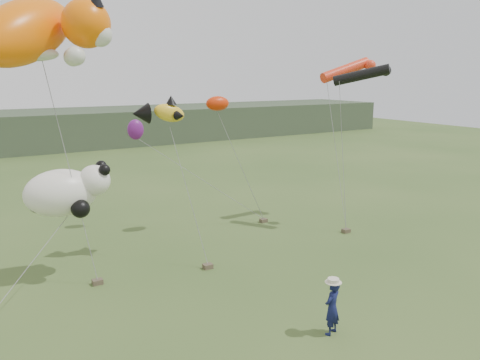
% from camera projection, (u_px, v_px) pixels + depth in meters
% --- Properties ---
extents(ground, '(120.00, 120.00, 0.00)m').
position_uv_depth(ground, '(290.00, 309.00, 16.30)').
color(ground, '#385123').
rests_on(ground, ground).
extents(headland, '(90.00, 13.00, 4.00)m').
position_uv_depth(headland, '(24.00, 131.00, 51.72)').
color(headland, '#2D3D28').
rests_on(headland, ground).
extents(festival_attendant, '(0.75, 0.62, 1.77)m').
position_uv_depth(festival_attendant, '(332.00, 308.00, 14.53)').
color(festival_attendant, '#111641').
rests_on(festival_attendant, ground).
extents(sandbag_anchors, '(17.41, 6.03, 0.20)m').
position_uv_depth(sandbag_anchors, '(203.00, 260.00, 20.37)').
color(sandbag_anchors, brown).
rests_on(sandbag_anchors, ground).
extents(cat_kite, '(6.20, 4.93, 3.64)m').
position_uv_depth(cat_kite, '(39.00, 31.00, 16.67)').
color(cat_kite, '#FF6904').
rests_on(cat_kite, ground).
extents(fish_kite, '(2.31, 1.53, 1.26)m').
position_uv_depth(fish_kite, '(159.00, 113.00, 19.80)').
color(fish_kite, yellow).
rests_on(fish_kite, ground).
extents(tube_kites, '(3.30, 3.50, 1.53)m').
position_uv_depth(tube_kites, '(357.00, 71.00, 24.61)').
color(tube_kites, black).
rests_on(tube_kites, ground).
extents(panda_kite, '(3.25, 2.10, 2.02)m').
position_uv_depth(panda_kite, '(67.00, 191.00, 18.15)').
color(panda_kite, white).
rests_on(panda_kite, ground).
extents(misc_kites, '(4.43, 3.23, 2.23)m').
position_uv_depth(misc_kites, '(180.00, 115.00, 23.48)').
color(misc_kites, red).
rests_on(misc_kites, ground).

